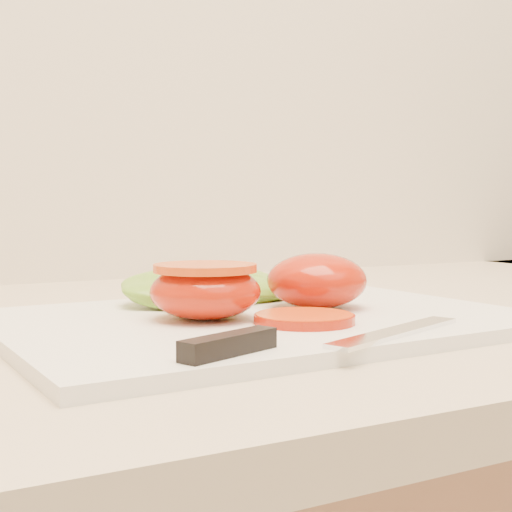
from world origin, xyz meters
name	(u,v)px	position (x,y,z in m)	size (l,w,h in m)	color
cutting_board	(262,321)	(-0.49, 1.59, 0.94)	(0.40, 0.29, 0.01)	white
tomato_half_dome	(317,281)	(-0.43, 1.60, 0.96)	(0.08, 0.08, 0.05)	#B21C05
tomato_half_cut	(205,289)	(-0.54, 1.59, 0.96)	(0.08, 0.08, 0.04)	#B21C05
tomato_slice_0	(304,318)	(-0.48, 1.54, 0.94)	(0.07, 0.07, 0.01)	#D9480D
lettuce_leaf_0	(196,289)	(-0.51, 1.67, 0.95)	(0.14, 0.09, 0.03)	#8BC133
lettuce_leaf_1	(242,286)	(-0.46, 1.68, 0.95)	(0.11, 0.08, 0.02)	#8BC133
knife	(301,339)	(-0.53, 1.47, 0.94)	(0.23, 0.07, 0.01)	silver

